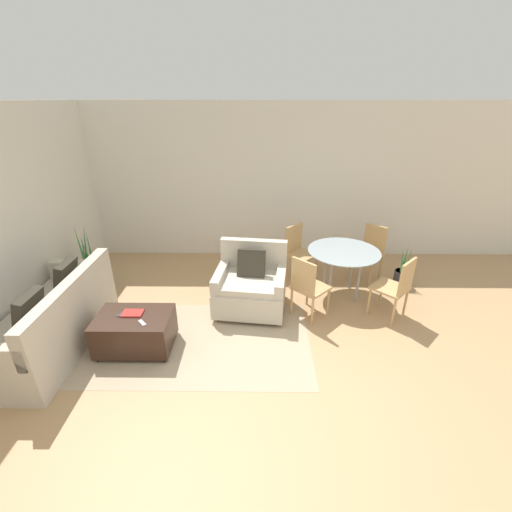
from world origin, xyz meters
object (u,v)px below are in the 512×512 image
object	(u,v)px
tv_remote_secondary	(142,323)
tv_remote_primary	(123,313)
potted_plant	(92,275)
dining_table	(343,256)
armchair	(251,286)
dining_chair_near_left	(307,284)
ottoman	(135,331)
dining_chair_near_right	(397,285)
book_stack	(133,313)
potted_plant_small	(402,275)
couch	(52,324)
dining_chair_far_right	(371,249)
dining_chair_far_left	(298,248)

from	to	relation	value
tv_remote_secondary	tv_remote_primary	bearing A→B (deg)	146.68
potted_plant	dining_table	world-z (taller)	potted_plant
armchair	dining_chair_near_left	size ratio (longest dim) A/B	1.17
ottoman	dining_chair_near_right	world-z (taller)	dining_chair_near_right
book_stack	potted_plant_small	bearing A→B (deg)	21.49
tv_remote_secondary	dining_chair_near_right	bearing A→B (deg)	14.08
couch	book_stack	world-z (taller)	couch
couch	ottoman	xyz separation A→B (m)	(1.00, -0.03, -0.07)
tv_remote_secondary	dining_table	xyz separation A→B (m)	(2.57, 1.39, 0.20)
ottoman	dining_table	world-z (taller)	dining_table
dining_chair_near_right	potted_plant_small	xyz separation A→B (m)	(0.46, 0.88, -0.33)
dining_table	dining_chair_far_right	xyz separation A→B (m)	(0.60, 0.60, -0.14)
dining_chair_near_right	dining_chair_far_right	bearing A→B (deg)	90.00
potted_plant	couch	bearing A→B (deg)	-83.53
ottoman	tv_remote_secondary	xyz separation A→B (m)	(0.16, -0.13, 0.21)
potted_plant_small	armchair	bearing A→B (deg)	-164.91
dining_table	potted_plant_small	bearing A→B (deg)	15.03
dining_chair_near_right	dining_chair_far_right	world-z (taller)	same
dining_chair_far_right	potted_plant_small	xyz separation A→B (m)	(0.46, -0.32, -0.33)
armchair	dining_chair_near_left	world-z (taller)	armchair
ottoman	tv_remote_primary	xyz separation A→B (m)	(-0.13, 0.06, 0.21)
dining_chair_far_right	potted_plant_small	distance (m)	0.65
tv_remote_secondary	dining_table	size ratio (longest dim) A/B	0.12
couch	armchair	size ratio (longest dim) A/B	1.81
armchair	couch	bearing A→B (deg)	-159.99
ottoman	potted_plant_small	distance (m)	4.08
tv_remote_secondary	book_stack	bearing A→B (deg)	133.08
dining_chair_far_right	potted_plant_small	world-z (taller)	dining_chair_far_right
couch	ottoman	distance (m)	1.00
dining_table	dining_chair_near_left	distance (m)	0.86
dining_chair_far_left	armchair	bearing A→B (deg)	-128.18
dining_table	dining_chair_far_left	world-z (taller)	dining_chair_far_left
couch	potted_plant_small	bearing A→B (deg)	17.56
armchair	potted_plant	distance (m)	2.58
book_stack	tv_remote_primary	distance (m)	0.12
armchair	dining_table	world-z (taller)	armchair
armchair	dining_chair_near_right	size ratio (longest dim) A/B	1.17
tv_remote_primary	dining_chair_far_left	world-z (taller)	dining_chair_far_left
dining_table	dining_chair_near_left	size ratio (longest dim) A/B	1.17
ottoman	potted_plant	world-z (taller)	potted_plant
dining_chair_near_right	dining_chair_far_right	xyz separation A→B (m)	(0.00, 1.20, 0.00)
dining_table	dining_chair_far_left	distance (m)	0.86
dining_chair_near_right	dining_chair_far_right	size ratio (longest dim) A/B	1.00
potted_plant	dining_chair_far_left	distance (m)	3.32
dining_chair_far_left	potted_plant_small	size ratio (longest dim) A/B	1.31
book_stack	potted_plant_small	xyz separation A→B (m)	(3.80, 1.49, -0.27)
ottoman	dining_chair_near_left	xyz separation A→B (m)	(2.13, 0.66, 0.27)
book_stack	tv_remote_secondary	distance (m)	0.25
tv_remote_primary	potted_plant	size ratio (longest dim) A/B	0.15
armchair	dining_chair_far_left	size ratio (longest dim) A/B	1.17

